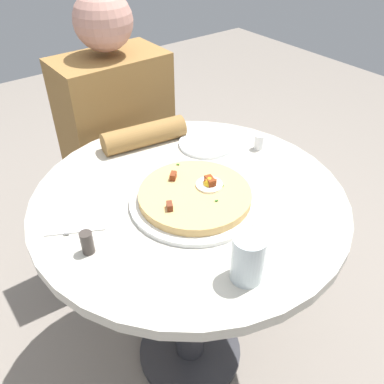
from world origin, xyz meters
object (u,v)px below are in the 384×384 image
(bread_plate, at_px, (207,144))
(knife, at_px, (84,207))
(breakfast_pizza, at_px, (195,194))
(pizza_plate, at_px, (195,200))
(dining_table, at_px, (189,243))
(person_seated, at_px, (121,163))
(pepper_shaker, at_px, (87,243))
(salt_shaker, at_px, (259,142))
(fork, at_px, (69,209))
(water_glass, at_px, (248,258))

(bread_plate, bearing_deg, knife, 7.52)
(breakfast_pizza, height_order, knife, breakfast_pizza)
(pizza_plate, xyz_separation_m, bread_plate, (-0.20, -0.20, -0.00))
(dining_table, distance_m, person_seated, 0.57)
(knife, bearing_deg, pepper_shaker, 6.07)
(breakfast_pizza, xyz_separation_m, bread_plate, (-0.20, -0.20, -0.02))
(person_seated, relative_size, pizza_plate, 3.42)
(dining_table, distance_m, breakfast_pizza, 0.20)
(person_seated, bearing_deg, breakfast_pizza, 80.90)
(bread_plate, xyz_separation_m, knife, (0.44, 0.06, 0.00))
(salt_shaker, bearing_deg, person_seated, -67.00)
(pizza_plate, bearing_deg, fork, -30.90)
(pizza_plate, distance_m, salt_shaker, 0.33)
(pizza_plate, distance_m, knife, 0.28)
(dining_table, height_order, fork, fork)
(person_seated, relative_size, knife, 6.31)
(breakfast_pizza, relative_size, salt_shaker, 6.14)
(water_glass, relative_size, pepper_shaker, 1.97)
(pizza_plate, xyz_separation_m, fork, (0.27, -0.16, 0.00))
(pizza_plate, xyz_separation_m, pepper_shaker, (0.29, -0.00, 0.02))
(bread_plate, bearing_deg, dining_table, 40.85)
(bread_plate, bearing_deg, salt_shaker, 134.81)
(person_seated, height_order, salt_shaker, person_seated)
(breakfast_pizza, relative_size, fork, 1.58)
(dining_table, bearing_deg, water_glass, 75.74)
(knife, bearing_deg, salt_shaker, 112.25)
(pepper_shaker, bearing_deg, bread_plate, -158.19)
(fork, bearing_deg, pepper_shaker, 19.15)
(fork, distance_m, pepper_shaker, 0.16)
(breakfast_pizza, bearing_deg, person_seated, -99.10)
(knife, relative_size, salt_shaker, 3.89)
(dining_table, bearing_deg, breakfast_pizza, 79.72)
(person_seated, distance_m, pepper_shaker, 0.75)
(dining_table, distance_m, bread_plate, 0.31)
(pizza_plate, relative_size, knife, 1.84)
(dining_table, xyz_separation_m, pepper_shaker, (0.30, 0.03, 0.20))
(water_glass, bearing_deg, fork, -64.33)
(dining_table, relative_size, knife, 4.55)
(dining_table, height_order, water_glass, water_glass)
(breakfast_pizza, height_order, bread_plate, breakfast_pizza)
(breakfast_pizza, height_order, salt_shaker, breakfast_pizza)
(fork, height_order, water_glass, water_glass)
(pizza_plate, bearing_deg, breakfast_pizza, -178.27)
(dining_table, bearing_deg, pizza_plate, 77.14)
(pizza_plate, height_order, pepper_shaker, pepper_shaker)
(pizza_plate, height_order, water_glass, water_glass)
(dining_table, relative_size, fork, 4.55)
(bread_plate, xyz_separation_m, pepper_shaker, (0.49, 0.20, 0.02))
(breakfast_pizza, xyz_separation_m, pepper_shaker, (0.29, -0.00, 0.00))
(breakfast_pizza, relative_size, bread_plate, 1.67)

